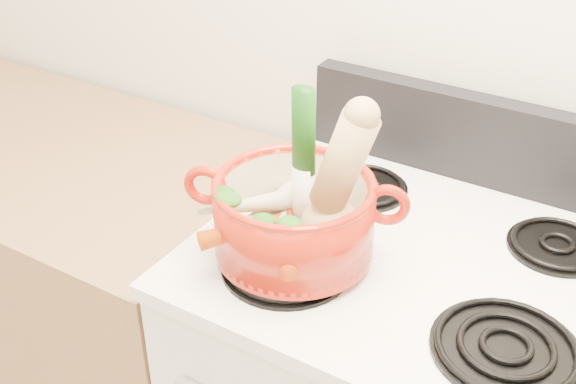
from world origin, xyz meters
The scene contains 22 objects.
wall_back centered at (0.00, 1.75, 1.30)m, with size 3.50×0.02×2.60m, color white.
cooktop centered at (0.00, 1.40, 0.93)m, with size 0.78×0.67×0.03m, color white.
control_backsplash centered at (0.00, 1.70, 1.04)m, with size 0.76×0.05×0.18m, color black.
counter_left centered at (-1.07, 1.40, 0.45)m, with size 1.36×0.65×0.90m, color olive.
burner_front_left centered at (-0.19, 1.24, 0.96)m, with size 0.22×0.22×0.02m, color black.
burner_front_right centered at (0.19, 1.24, 0.96)m, with size 0.22×0.22×0.02m, color black.
burner_back_left centered at (-0.19, 1.54, 0.96)m, with size 0.17×0.17×0.02m, color black.
burner_back_right centered at (0.19, 1.54, 0.96)m, with size 0.17×0.17×0.02m, color black.
dutch_oven centered at (-0.19, 1.27, 1.03)m, with size 0.27×0.27×0.13m, color #A11909.
pot_handle_left centered at (-0.34, 1.22, 1.08)m, with size 0.08×0.08×0.02m, color #A11909.
pot_handle_right centered at (-0.05, 1.32, 1.08)m, with size 0.08×0.08×0.02m, color #A11909.
squash centered at (-0.12, 1.27, 1.13)m, with size 0.11×0.11×0.26m, color tan, non-canonical shape.
leek centered at (-0.19, 1.30, 1.13)m, with size 0.04×0.04×0.27m, color white.
ginger centered at (-0.18, 1.35, 1.02)m, with size 0.07×0.05×0.04m, color tan.
parsnip_0 centered at (-0.27, 1.33, 1.02)m, with size 0.04×0.04×0.21m, color beige.
parsnip_1 centered at (-0.25, 1.31, 1.02)m, with size 0.04×0.04×0.19m, color beige.
parsnip_2 centered at (-0.22, 1.32, 1.03)m, with size 0.04×0.04×0.19m, color beige.
parsnip_3 centered at (-0.28, 1.27, 1.04)m, with size 0.04×0.04×0.19m, color beige.
carrot_0 centered at (-0.20, 1.21, 1.01)m, with size 0.03×0.03×0.14m, color #BC3909.
carrot_1 centered at (-0.25, 1.23, 1.02)m, with size 0.03×0.03×0.14m, color #C25609.
carrot_2 centered at (-0.17, 1.22, 1.02)m, with size 0.03×0.03×0.17m, color #C54209.
carrot_3 centered at (-0.24, 1.20, 1.04)m, with size 0.03×0.03×0.16m, color red.
Camera 1 is at (0.32, 0.41, 1.71)m, focal length 45.00 mm.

